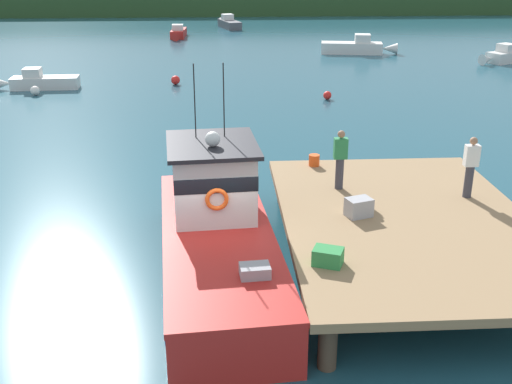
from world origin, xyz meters
name	(u,v)px	position (x,y,z in m)	size (l,w,h in m)	color
ground_plane	(211,267)	(0.00, 0.00, 0.00)	(200.00, 200.00, 0.00)	#1E4C5B
dock	(406,222)	(4.80, 0.00, 1.07)	(6.00, 9.00, 1.20)	#4C3D2D
main_fishing_boat	(216,230)	(0.15, -0.03, 1.01)	(3.20, 9.92, 4.80)	red
crate_stack_near_edge	(359,207)	(3.64, 0.17, 1.43)	(0.60, 0.44, 0.46)	#9E9EA3
crate_stack_mid_dock	(328,257)	(2.47, -2.29, 1.38)	(0.60, 0.44, 0.36)	#2D8442
bait_bucket	(314,160)	(3.10, 3.99, 1.37)	(0.32, 0.32, 0.34)	#E04C19
deckhand_by_the_boat	(470,166)	(6.75, 1.25, 2.06)	(0.36, 0.22, 1.63)	#383842
deckhand_further_back	(340,158)	(3.50, 2.06, 2.06)	(0.36, 0.22, 1.63)	#383842
moored_boat_far_left	(229,23)	(1.35, 48.32, 0.43)	(2.26, 4.96, 1.24)	#4C4C51
moored_boat_off_the_point	(178,33)	(-3.08, 41.75, 0.38)	(1.26, 4.43, 1.12)	red
moored_boat_mid_harbor	(509,56)	(19.90, 28.13, 0.43)	(4.79, 3.05, 1.24)	silver
moored_boat_near_channel	(39,82)	(-9.56, 21.31, 0.39)	(4.52, 1.30, 1.14)	silver
moored_boat_far_right	(357,47)	(10.39, 32.26, 0.48)	(5.57, 2.10, 1.39)	silver
mooring_buoy_outer	(35,91)	(-9.37, 19.66, 0.24)	(0.49, 0.49, 0.49)	silver
mooring_buoy_channel_marker	(327,95)	(5.83, 17.78, 0.21)	(0.43, 0.43, 0.43)	red
mooring_buoy_inshore	(175,80)	(-2.15, 22.00, 0.25)	(0.50, 0.50, 0.50)	red
far_shoreline	(214,3)	(0.00, 62.00, 1.20)	(120.00, 8.00, 2.40)	#284723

